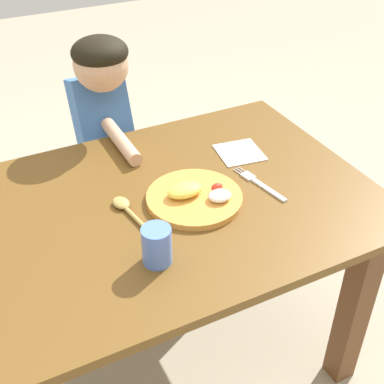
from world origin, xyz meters
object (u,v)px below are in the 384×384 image
Objects in this scene: fork at (260,184)px; spoon at (128,210)px; person at (105,147)px; plate at (195,197)px; drinking_cup at (157,245)px.

spoon is (-0.38, 0.05, 0.00)m from fork.
person reaches higher than spoon.
person is at bearing -20.12° from spoon.
fork is 0.38m from spoon.
person is at bearing 16.06° from fork.
person is at bearing 98.26° from plate.
plate is at bearing 74.92° from fork.
plate is 0.18m from spoon.
person is (-0.08, 0.54, -0.11)m from plate.
fork is at bearing 116.53° from person.
spoon is (-0.18, 0.03, -0.01)m from plate.
drinking_cup is (-0.38, -0.15, 0.04)m from fork.
drinking_cup is (-0.00, -0.20, 0.04)m from spoon.
drinking_cup reaches higher than plate.
fork is 0.95× the size of spoon.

